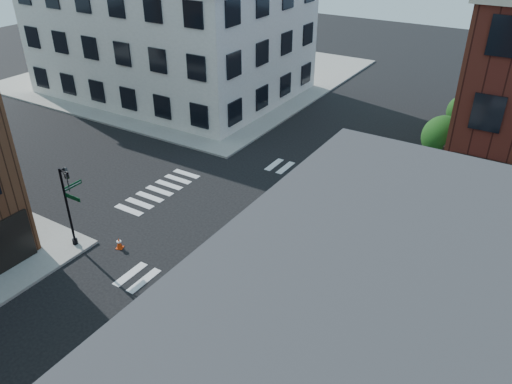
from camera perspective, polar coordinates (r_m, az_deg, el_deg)
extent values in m
plane|color=black|center=(28.27, -0.30, -3.59)|extent=(120.00, 120.00, 0.00)
cube|color=gray|center=(55.19, -7.37, 13.29)|extent=(30.00, 30.00, 0.15)
cube|color=silver|center=(48.91, -9.67, 17.56)|extent=(22.00, 16.00, 11.00)
cylinder|color=black|center=(33.75, 19.94, 2.13)|extent=(0.18, 0.18, 1.47)
cylinder|color=black|center=(33.44, 20.16, 3.24)|extent=(0.12, 0.12, 1.47)
sphere|color=black|center=(32.77, 20.66, 5.86)|extent=(2.69, 2.69, 2.69)
sphere|color=black|center=(32.85, 20.87, 4.83)|extent=(1.85, 1.85, 1.85)
cylinder|color=black|center=(39.20, 22.09, 5.46)|extent=(0.18, 0.18, 1.33)
cylinder|color=black|center=(38.95, 22.27, 6.34)|extent=(0.12, 0.12, 1.33)
sphere|color=black|center=(38.43, 22.70, 8.41)|extent=(2.43, 2.43, 2.43)
sphere|color=black|center=(38.47, 22.89, 7.60)|extent=(1.67, 1.67, 1.67)
cylinder|color=black|center=(26.93, -20.70, -1.83)|extent=(0.12, 0.12, 4.60)
cylinder|color=black|center=(27.97, -19.97, -5.32)|extent=(0.28, 0.28, 0.30)
cube|color=#053819|center=(26.12, -20.26, -0.59)|extent=(1.10, 0.03, 0.22)
cube|color=#053819|center=(26.68, -20.22, 0.70)|extent=(0.03, 1.10, 0.22)
imported|color=black|center=(25.97, -20.66, 1.06)|extent=(0.22, 0.18, 1.10)
imported|color=black|center=(26.43, -20.87, 1.52)|extent=(0.18, 0.22, 1.10)
cube|color=white|center=(20.10, 26.79, -16.08)|extent=(6.02, 2.66, 3.20)
cube|color=maroon|center=(19.14, 26.16, -18.63)|extent=(2.27, 0.07, 0.72)
cube|color=silver|center=(20.71, 15.58, -13.99)|extent=(2.10, 2.51, 2.07)
cube|color=black|center=(20.64, 13.10, -12.39)|extent=(0.13, 1.96, 0.93)
cube|color=black|center=(21.23, 22.33, -18.30)|extent=(8.28, 1.14, 0.26)
cylinder|color=black|center=(20.71, 14.14, -18.00)|extent=(1.04, 0.37, 1.03)
cylinder|color=black|center=(22.22, 16.12, -14.30)|extent=(1.04, 0.37, 1.03)
cylinder|color=black|center=(22.01, 25.68, -17.15)|extent=(1.04, 0.37, 1.03)
cube|color=red|center=(27.28, -15.29, -6.15)|extent=(0.44, 0.44, 0.04)
cone|color=red|center=(27.11, -15.38, -5.64)|extent=(0.42, 0.42, 0.63)
cylinder|color=white|center=(27.06, -15.40, -5.48)|extent=(0.24, 0.24, 0.07)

